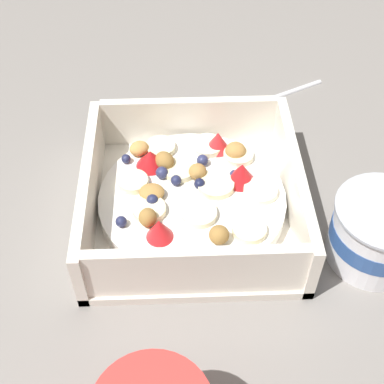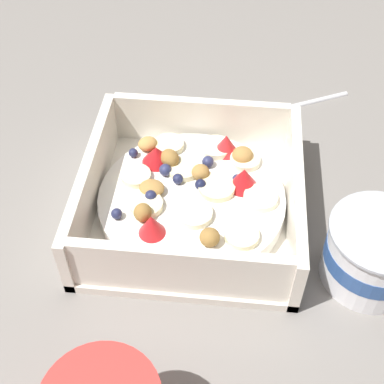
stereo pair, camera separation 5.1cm
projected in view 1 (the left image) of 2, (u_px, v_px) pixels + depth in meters
name	position (u px, v px, depth m)	size (l,w,h in m)	color
ground_plane	(186.00, 214.00, 0.56)	(2.40, 2.40, 0.00)	gray
fruit_bowl	(192.00, 196.00, 0.54)	(0.21, 0.21, 0.07)	white
spoon	(242.00, 107.00, 0.67)	(0.09, 0.16, 0.01)	silver
yogurt_cup	(378.00, 232.00, 0.50)	(0.09, 0.09, 0.07)	white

